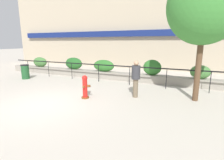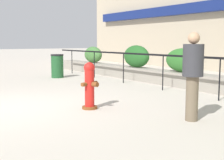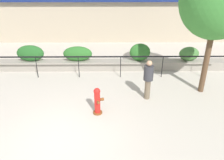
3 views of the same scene
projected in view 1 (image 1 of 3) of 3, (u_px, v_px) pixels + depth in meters
ground_plane at (41, 106)px, 7.17m from camera, size 120.00×120.00×0.00m
building_facade at (133, 27)px, 16.99m from camera, size 30.00×1.36×8.00m
planter_wall_low at (106, 75)px, 12.46m from camera, size 18.00×0.70×0.50m
fence_railing_segment at (98, 66)px, 11.31m from camera, size 15.00×0.05×1.15m
hedge_bush_0 at (40, 62)px, 14.85m from camera, size 1.39×0.60×0.80m
hedge_bush_1 at (74, 63)px, 13.43m from camera, size 1.48×0.61×0.90m
hedge_bush_2 at (104, 66)px, 12.39m from camera, size 1.59×0.56×0.83m
hedge_bush_3 at (152, 67)px, 10.98m from camera, size 1.14×0.57×0.98m
hedge_bush_4 at (200, 72)px, 9.90m from camera, size 1.08×0.67×0.78m
fire_hydrant at (85, 87)px, 8.01m from camera, size 0.47×0.48×1.08m
street_tree at (205, 6)px, 6.96m from camera, size 2.98×2.68×5.54m
pedestrian at (136, 77)px, 8.07m from camera, size 0.55×0.55×1.73m
trash_bin at (25, 72)px, 12.32m from camera, size 0.55×0.55×1.01m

